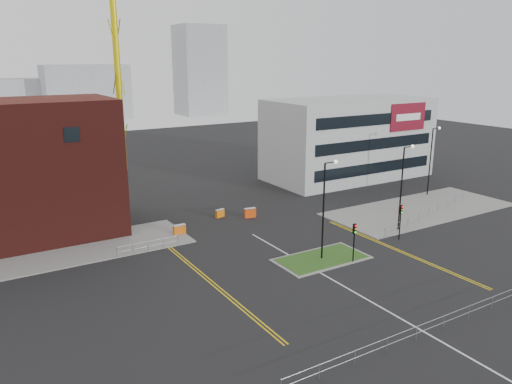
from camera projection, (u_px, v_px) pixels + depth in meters
The scene contains 27 objects.
ground at pixel (367, 299), 38.19m from camera, with size 200.00×200.00×0.00m, color black.
pavement_left at pixel (41, 256), 46.29m from camera, with size 28.00×8.00×0.12m, color slate.
pavement_right at pixel (420, 209), 60.77m from camera, with size 24.00×10.00×0.12m, color slate.
island_kerb at pixel (322, 259), 45.79m from camera, with size 8.60×4.60×0.08m, color slate.
grass_island at pixel (322, 259), 45.78m from camera, with size 8.00×4.00×0.12m, color #29531B.
office_block at pixel (348, 138), 76.06m from camera, with size 25.00×12.20×12.00m.
tower_crane at pixel (141, 4), 80.33m from camera, with size 48.74×22.66×38.19m.
streetlamp_island at pixel (326, 202), 44.50m from camera, with size 1.46×0.36×9.18m.
streetlamp_right_near at pixel (403, 181), 52.17m from camera, with size 1.46×0.36×9.18m.
streetlamp_right_far at pixel (432, 156), 65.80m from camera, with size 1.46×0.36×9.18m.
traffic_light_island at pixel (354, 235), 44.47m from camera, with size 0.28×0.33×3.65m.
traffic_light_right at pixel (401, 215), 50.13m from camera, with size 0.28×0.33×3.65m.
railing_front at pixel (431, 325), 33.04m from camera, with size 24.05×0.05×1.10m.
railing_left at pixel (148, 245), 47.33m from camera, with size 6.05×0.05×1.10m.
railing_right at pixel (429, 211), 57.77m from camera, with size 19.05×5.05×1.10m.
centre_line at pixel (349, 289), 39.84m from camera, with size 0.15×30.00×0.01m, color silver.
yellow_left_a at pixel (204, 278), 41.92m from camera, with size 0.12×24.00×0.01m, color gold.
yellow_left_b at pixel (207, 277), 42.08m from camera, with size 0.12×24.00×0.01m, color gold.
yellow_right_a at pixel (396, 250), 47.91m from camera, with size 0.12×20.00×0.01m, color gold.
yellow_right_b at pixel (398, 250), 48.06m from camera, with size 0.12×20.00×0.01m, color gold.
skyline_b at pixel (86, 92), 148.38m from camera, with size 24.00×12.00×16.00m, color gray.
skyline_c at pixel (200, 70), 160.26m from camera, with size 14.00×12.00×28.00m, color gray.
skyline_d at pixel (17, 99), 148.12m from camera, with size 30.00×12.00×12.00m, color gray.
pedestrian at pixel (400, 206), 59.10m from camera, with size 0.64×0.42×1.76m, color pink.
barrier_left at pixel (179, 229), 52.01m from camera, with size 1.30×0.45×1.09m.
barrier_mid at pixel (250, 212), 57.63m from camera, with size 1.40×0.67×1.13m.
barrier_right at pixel (220, 213), 57.74m from camera, with size 1.17×0.62×0.94m.
Camera 1 is at (-25.30, -25.28, 17.87)m, focal length 35.00 mm.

